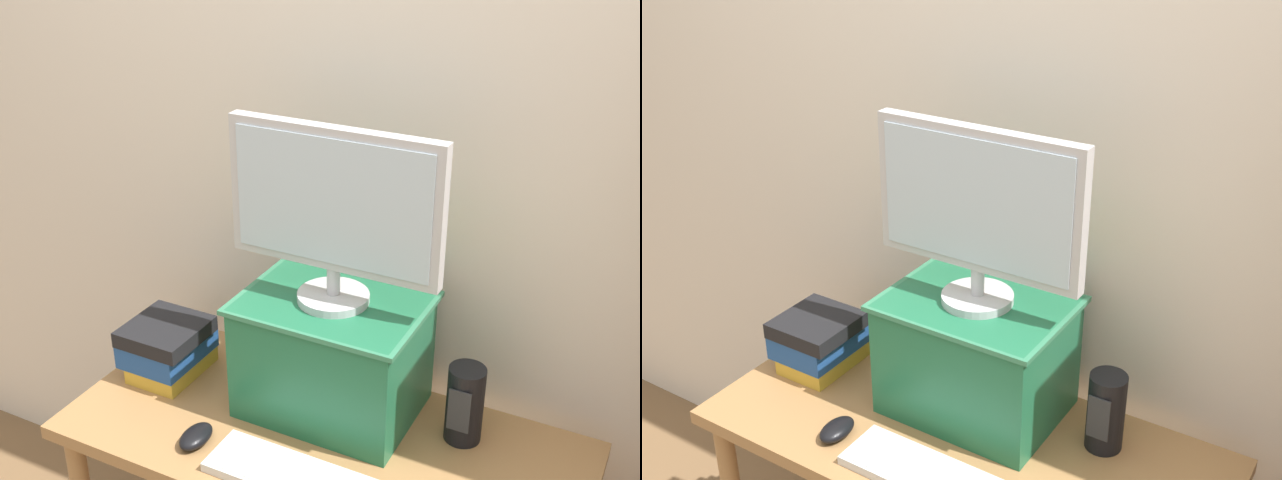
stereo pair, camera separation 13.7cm
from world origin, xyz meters
TOP-DOWN VIEW (x-y plane):
  - back_wall at (0.00, 0.40)m, footprint 7.00×0.08m
  - desk at (0.00, 0.00)m, footprint 1.26×0.57m
  - riser_box at (-0.03, 0.12)m, footprint 0.44×0.33m
  - computer_monitor at (-0.03, 0.11)m, footprint 0.52×0.17m
  - keyboard at (0.01, -0.17)m, footprint 0.39×0.14m
  - computer_mouse at (-0.25, -0.16)m, footprint 0.06×0.10m
  - book_stack at (-0.49, 0.05)m, footprint 0.19×0.22m
  - desk_speaker at (0.30, 0.14)m, footprint 0.09×0.09m

SIDE VIEW (x-z plane):
  - desk at x=0.00m, z-range 0.27..1.01m
  - keyboard at x=0.01m, z-range 0.74..0.76m
  - computer_mouse at x=-0.25m, z-range 0.74..0.77m
  - book_stack at x=-0.49m, z-range 0.74..0.89m
  - desk_speaker at x=0.30m, z-range 0.74..0.93m
  - riser_box at x=-0.03m, z-range 0.74..1.05m
  - computer_monitor at x=-0.03m, z-range 1.07..1.50m
  - back_wall at x=0.00m, z-range 0.00..2.60m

